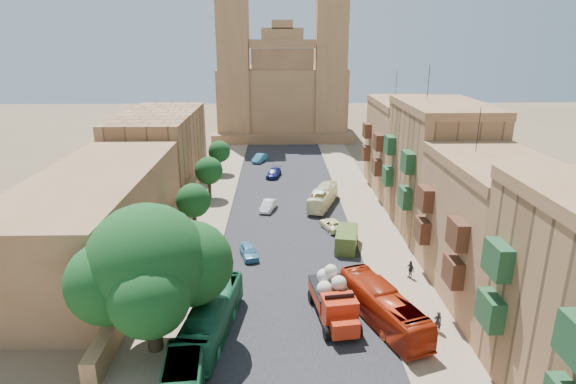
{
  "coord_description": "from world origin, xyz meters",
  "views": [
    {
      "loc": [
        -1.17,
        -24.03,
        20.22
      ],
      "look_at": [
        0.0,
        26.0,
        4.0
      ],
      "focal_mm": 30.0,
      "sensor_mm": 36.0,
      "label": 1
    }
  ],
  "objects_px": {
    "bus_cream_east": "(323,197)",
    "car_white_b": "(318,192)",
    "street_tree_a": "(170,254)",
    "bus_red_east": "(383,307)",
    "church": "(282,90)",
    "pedestrian_a": "(438,322)",
    "street_tree_c": "(209,171)",
    "red_truck": "(334,298)",
    "car_blue_a": "(249,251)",
    "street_tree_b": "(194,201)",
    "car_dkblue": "(274,173)",
    "ficus_tree": "(150,268)",
    "street_tree_d": "(219,152)",
    "car_blue_b": "(260,158)",
    "car_cream": "(332,224)",
    "olive_pickup": "(347,239)",
    "car_white_a": "(268,206)",
    "bus_green_north": "(212,317)",
    "pedestrian_c": "(410,269)"
  },
  "relations": [
    {
      "from": "red_truck",
      "to": "car_dkblue",
      "type": "bearing_deg",
      "value": 96.91
    },
    {
      "from": "ficus_tree",
      "to": "street_tree_a",
      "type": "distance_m",
      "value": 8.51
    },
    {
      "from": "church",
      "to": "pedestrian_a",
      "type": "height_order",
      "value": "church"
    },
    {
      "from": "street_tree_b",
      "to": "street_tree_c",
      "type": "bearing_deg",
      "value": 90.0
    },
    {
      "from": "red_truck",
      "to": "pedestrian_c",
      "type": "xyz_separation_m",
      "value": [
        7.46,
        6.22,
        -0.92
      ]
    },
    {
      "from": "car_cream",
      "to": "car_blue_b",
      "type": "height_order",
      "value": "car_blue_b"
    },
    {
      "from": "street_tree_c",
      "to": "street_tree_b",
      "type": "bearing_deg",
      "value": -90.0
    },
    {
      "from": "street_tree_a",
      "to": "car_blue_a",
      "type": "height_order",
      "value": "street_tree_a"
    },
    {
      "from": "street_tree_a",
      "to": "bus_red_east",
      "type": "height_order",
      "value": "street_tree_a"
    },
    {
      "from": "car_white_a",
      "to": "car_white_b",
      "type": "relative_size",
      "value": 1.02
    },
    {
      "from": "church",
      "to": "pedestrian_a",
      "type": "xyz_separation_m",
      "value": [
        10.23,
        -73.07,
        -8.72
      ]
    },
    {
      "from": "street_tree_c",
      "to": "street_tree_d",
      "type": "distance_m",
      "value": 12.0
    },
    {
      "from": "bus_cream_east",
      "to": "car_white_b",
      "type": "distance_m",
      "value": 3.73
    },
    {
      "from": "ficus_tree",
      "to": "street_tree_d",
      "type": "xyz_separation_m",
      "value": [
        -0.59,
        43.99,
        -2.64
      ]
    },
    {
      "from": "ficus_tree",
      "to": "car_dkblue",
      "type": "relative_size",
      "value": 2.41
    },
    {
      "from": "bus_red_east",
      "to": "car_white_a",
      "type": "relative_size",
      "value": 2.64
    },
    {
      "from": "car_blue_b",
      "to": "bus_cream_east",
      "type": "bearing_deg",
      "value": -48.97
    },
    {
      "from": "church",
      "to": "street_tree_a",
      "type": "bearing_deg",
      "value": -98.54
    },
    {
      "from": "pedestrian_a",
      "to": "car_cream",
      "type": "bearing_deg",
      "value": -70.47
    },
    {
      "from": "street_tree_b",
      "to": "car_dkblue",
      "type": "bearing_deg",
      "value": 69.11
    },
    {
      "from": "pedestrian_c",
      "to": "olive_pickup",
      "type": "bearing_deg",
      "value": -167.86
    },
    {
      "from": "street_tree_b",
      "to": "car_white_b",
      "type": "bearing_deg",
      "value": 40.42
    },
    {
      "from": "street_tree_b",
      "to": "car_white_b",
      "type": "xyz_separation_m",
      "value": [
        14.25,
        12.13,
        -3.14
      ]
    },
    {
      "from": "street_tree_a",
      "to": "car_white_a",
      "type": "relative_size",
      "value": 1.29
    },
    {
      "from": "olive_pickup",
      "to": "bus_red_east",
      "type": "height_order",
      "value": "bus_red_east"
    },
    {
      "from": "street_tree_b",
      "to": "street_tree_d",
      "type": "bearing_deg",
      "value": 90.0
    },
    {
      "from": "street_tree_c",
      "to": "bus_red_east",
      "type": "bearing_deg",
      "value": -60.62
    },
    {
      "from": "street_tree_b",
      "to": "bus_cream_east",
      "type": "relative_size",
      "value": 0.67
    },
    {
      "from": "street_tree_c",
      "to": "car_blue_b",
      "type": "bearing_deg",
      "value": 72.8
    },
    {
      "from": "red_truck",
      "to": "car_blue_a",
      "type": "relative_size",
      "value": 1.96
    },
    {
      "from": "street_tree_a",
      "to": "car_blue_b",
      "type": "xyz_separation_m",
      "value": [
        5.89,
        43.02,
        -2.57
      ]
    },
    {
      "from": "church",
      "to": "red_truck",
      "type": "relative_size",
      "value": 5.18
    },
    {
      "from": "red_truck",
      "to": "pedestrian_a",
      "type": "xyz_separation_m",
      "value": [
        7.27,
        -1.87,
        -0.93
      ]
    },
    {
      "from": "ficus_tree",
      "to": "car_white_b",
      "type": "relative_size",
      "value": 2.81
    },
    {
      "from": "pedestrian_c",
      "to": "street_tree_b",
      "type": "bearing_deg",
      "value": -141.29
    },
    {
      "from": "bus_red_east",
      "to": "bus_cream_east",
      "type": "bearing_deg",
      "value": -104.94
    },
    {
      "from": "church",
      "to": "bus_red_east",
      "type": "distance_m",
      "value": 72.67
    },
    {
      "from": "car_dkblue",
      "to": "pedestrian_a",
      "type": "relative_size",
      "value": 2.68
    },
    {
      "from": "street_tree_c",
      "to": "bus_green_north",
      "type": "xyz_separation_m",
      "value": [
        4.16,
        -30.43,
        -2.31
      ]
    },
    {
      "from": "bus_cream_east",
      "to": "olive_pickup",
      "type": "bearing_deg",
      "value": 114.46
    },
    {
      "from": "ficus_tree",
      "to": "car_dkblue",
      "type": "distance_m",
      "value": 42.84
    },
    {
      "from": "street_tree_b",
      "to": "bus_cream_east",
      "type": "height_order",
      "value": "street_tree_b"
    },
    {
      "from": "street_tree_c",
      "to": "car_white_b",
      "type": "xyz_separation_m",
      "value": [
        14.25,
        0.13,
        -3.09
      ]
    },
    {
      "from": "church",
      "to": "olive_pickup",
      "type": "height_order",
      "value": "church"
    },
    {
      "from": "bus_cream_east",
      "to": "car_white_a",
      "type": "relative_size",
      "value": 2.26
    },
    {
      "from": "car_cream",
      "to": "street_tree_b",
      "type": "bearing_deg",
      "value": -14.59
    },
    {
      "from": "street_tree_b",
      "to": "red_truck",
      "type": "bearing_deg",
      "value": -51.99
    },
    {
      "from": "red_truck",
      "to": "bus_cream_east",
      "type": "relative_size",
      "value": 0.83
    },
    {
      "from": "street_tree_a",
      "to": "street_tree_d",
      "type": "xyz_separation_m",
      "value": [
        -0.0,
        36.0,
        0.21
      ]
    },
    {
      "from": "red_truck",
      "to": "street_tree_d",
      "type": "bearing_deg",
      "value": 107.72
    }
  ]
}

